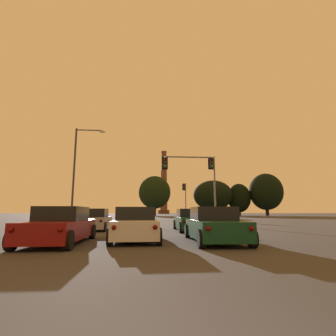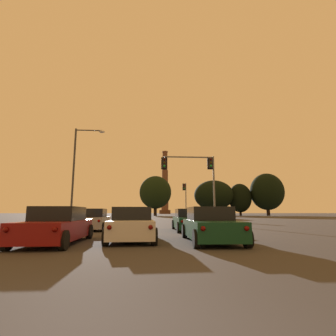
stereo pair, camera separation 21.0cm
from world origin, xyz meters
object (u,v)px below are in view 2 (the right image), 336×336
sedan_right_lane_front (189,220)px  smokestack (165,189)px  sedan_left_lane_second (57,226)px  traffic_light_far_right (185,195)px  street_lamp (78,165)px  traffic_light_overhead_right (197,172)px  sedan_right_lane_second (210,225)px  sedan_center_lane_second (132,225)px  hatchback_left_lane_front (94,220)px

sedan_right_lane_front → smokestack: bearing=87.6°
sedan_left_lane_second → traffic_light_far_right: size_ratio=0.73×
street_lamp → traffic_light_overhead_right: bearing=-8.9°
sedan_right_lane_front → street_lamp: (-10.00, 9.68, 5.29)m
sedan_right_lane_second → traffic_light_overhead_right: 15.22m
sedan_right_lane_second → traffic_light_far_right: (4.11, 36.38, 3.54)m
traffic_light_overhead_right → street_lamp: street_lamp is taller
sedan_center_lane_second → smokestack: smokestack is taller
sedan_center_lane_second → traffic_light_far_right: bearing=76.3°
smokestack → hatchback_left_lane_front: bearing=-95.3°
sedan_right_lane_second → smokestack: 170.73m
traffic_light_far_right → traffic_light_overhead_right: (-1.91, -22.00, 0.93)m
sedan_right_lane_second → traffic_light_far_right: 36.78m
hatchback_left_lane_front → traffic_light_overhead_right: 11.85m
sedan_center_lane_second → traffic_light_overhead_right: size_ratio=0.71×
hatchback_left_lane_front → sedan_right_lane_second: hatchback_left_lane_front is taller
sedan_center_lane_second → street_lamp: (-6.58, 15.36, 5.29)m
traffic_light_overhead_right → smokestack: bearing=87.5°
traffic_light_far_right → smokestack: bearing=87.9°
traffic_light_far_right → traffic_light_overhead_right: size_ratio=0.96×
sedan_right_lane_second → traffic_light_far_right: traffic_light_far_right is taller
hatchback_left_lane_front → traffic_light_far_right: size_ratio=0.64×
sedan_right_lane_second → smokestack: bearing=88.7°
hatchback_left_lane_front → sedan_right_lane_front: bearing=-7.6°
sedan_left_lane_second → sedan_right_lane_front: same height
sedan_right_lane_second → sedan_right_lane_front: (0.13, 6.59, 0.00)m
sedan_right_lane_front → street_lamp: 14.89m
sedan_left_lane_second → street_lamp: 17.61m
street_lamp → sedan_right_lane_front: bearing=-44.1°
sedan_center_lane_second → sedan_right_lane_front: (3.42, 5.68, 0.00)m
sedan_right_lane_second → sedan_left_lane_second: bearing=-177.3°
street_lamp → smokestack: (18.76, 153.42, 11.22)m
traffic_light_far_right → traffic_light_overhead_right: 22.10m
traffic_light_far_right → smokestack: smokestack is taller
traffic_light_overhead_right → sedan_right_lane_second: bearing=-98.7°
sedan_right_lane_front → traffic_light_far_right: (3.98, 29.78, 3.54)m
traffic_light_overhead_right → sedan_center_lane_second: bearing=-112.2°
sedan_left_lane_second → sedan_center_lane_second: (2.88, 1.03, 0.00)m
traffic_light_overhead_right → traffic_light_far_right: bearing=85.0°
sedan_left_lane_second → sedan_right_lane_second: bearing=0.9°
sedan_left_lane_second → traffic_light_far_right: 38.07m
traffic_light_far_right → street_lamp: bearing=-124.8°
sedan_left_lane_second → sedan_center_lane_second: same height
sedan_center_lane_second → hatchback_left_lane_front: 7.12m
sedan_right_lane_second → smokestack: smokestack is taller
traffic_light_far_right → smokestack: 134.03m
sedan_left_lane_second → traffic_light_far_right: traffic_light_far_right is taller
sedan_left_lane_second → sedan_right_lane_front: (6.29, 6.71, 0.00)m
traffic_light_far_right → traffic_light_overhead_right: traffic_light_overhead_right is taller
hatchback_left_lane_front → sedan_right_lane_front: hatchback_left_lane_front is taller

